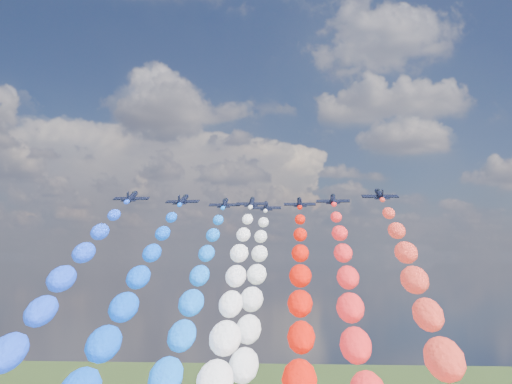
# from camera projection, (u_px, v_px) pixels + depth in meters

# --- Properties ---
(jet_0) EXTENTS (8.48, 11.32, 5.87)m
(jet_0) POSITION_uv_depth(u_px,v_px,m) (132.00, 197.00, 146.29)
(jet_0) COLOR black
(jet_1) EXTENTS (8.73, 11.50, 5.87)m
(jet_1) POSITION_uv_depth(u_px,v_px,m) (183.00, 200.00, 154.26)
(jet_1) COLOR black
(jet_2) EXTENTS (8.28, 11.18, 5.87)m
(jet_2) POSITION_uv_depth(u_px,v_px,m) (225.00, 203.00, 164.01)
(jet_2) COLOR black
(trail_2) EXTENTS (6.70, 127.70, 67.80)m
(trail_2) POSITION_uv_depth(u_px,v_px,m) (174.00, 376.00, 96.35)
(trail_2) COLOR blue
(jet_3) EXTENTS (8.33, 11.22, 5.87)m
(jet_3) POSITION_uv_depth(u_px,v_px,m) (252.00, 202.00, 160.90)
(jet_3) COLOR black
(trail_3) EXTENTS (6.70, 127.70, 67.80)m
(trail_3) POSITION_uv_depth(u_px,v_px,m) (219.00, 380.00, 93.24)
(trail_3) COLOR white
(jet_4) EXTENTS (8.78, 11.54, 5.87)m
(jet_4) POSITION_uv_depth(u_px,v_px,m) (266.00, 206.00, 173.60)
(jet_4) COLOR black
(trail_4) EXTENTS (6.70, 127.70, 67.80)m
(trail_4) POSITION_uv_depth(u_px,v_px,m) (246.00, 365.00, 105.94)
(trail_4) COLOR silver
(jet_5) EXTENTS (8.46, 11.31, 5.87)m
(jet_5) POSITION_uv_depth(u_px,v_px,m) (300.00, 203.00, 161.95)
(jet_5) COLOR black
(trail_5) EXTENTS (6.70, 127.70, 67.80)m
(trail_5) POSITION_uv_depth(u_px,v_px,m) (301.00, 379.00, 94.29)
(trail_5) COLOR red
(jet_6) EXTENTS (8.68, 11.47, 5.87)m
(jet_6) POSITION_uv_depth(u_px,v_px,m) (333.00, 200.00, 153.05)
(jet_6) COLOR black
(jet_7) EXTENTS (8.44, 11.30, 5.87)m
(jet_7) POSITION_uv_depth(u_px,v_px,m) (380.00, 195.00, 141.07)
(jet_7) COLOR black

